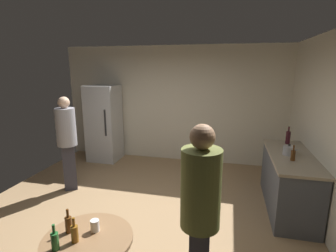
{
  "coord_description": "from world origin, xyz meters",
  "views": [
    {
      "loc": [
        1.31,
        -3.3,
        2.21
      ],
      "look_at": [
        0.35,
        0.72,
        1.26
      ],
      "focal_mm": 27.54,
      "sensor_mm": 36.0,
      "label": 1
    }
  ],
  "objects_px": {
    "kettle": "(289,150)",
    "wine_bottle_on_counter": "(288,137)",
    "beer_bottle_amber": "(75,233)",
    "beer_bottle_green": "(55,241)",
    "refrigerator": "(104,123)",
    "foreground_table": "(88,248)",
    "person_in_gray_shirt": "(67,137)",
    "person_in_olive_shirt": "(200,208)",
    "beer_bottle_brown": "(69,224)",
    "beer_bottle_on_counter": "(293,155)",
    "plastic_cup_white": "(95,226)"
  },
  "relations": [
    {
      "from": "kettle",
      "to": "wine_bottle_on_counter",
      "type": "bearing_deg",
      "value": 80.65
    },
    {
      "from": "beer_bottle_green",
      "to": "person_in_olive_shirt",
      "type": "bearing_deg",
      "value": 19.37
    },
    {
      "from": "refrigerator",
      "to": "beer_bottle_amber",
      "type": "bearing_deg",
      "value": -66.31
    },
    {
      "from": "wine_bottle_on_counter",
      "to": "beer_bottle_brown",
      "type": "height_order",
      "value": "wine_bottle_on_counter"
    },
    {
      "from": "foreground_table",
      "to": "beer_bottle_green",
      "type": "relative_size",
      "value": 3.48
    },
    {
      "from": "foreground_table",
      "to": "person_in_gray_shirt",
      "type": "relative_size",
      "value": 0.47
    },
    {
      "from": "kettle",
      "to": "person_in_olive_shirt",
      "type": "xyz_separation_m",
      "value": [
        -1.12,
        -2.09,
        0.07
      ]
    },
    {
      "from": "refrigerator",
      "to": "beer_bottle_amber",
      "type": "relative_size",
      "value": 7.83
    },
    {
      "from": "wine_bottle_on_counter",
      "to": "refrigerator",
      "type": "bearing_deg",
      "value": 168.47
    },
    {
      "from": "person_in_olive_shirt",
      "to": "kettle",
      "type": "bearing_deg",
      "value": -124.27
    },
    {
      "from": "wine_bottle_on_counter",
      "to": "person_in_gray_shirt",
      "type": "relative_size",
      "value": 0.18
    },
    {
      "from": "plastic_cup_white",
      "to": "beer_bottle_green",
      "type": "bearing_deg",
      "value": -122.89
    },
    {
      "from": "plastic_cup_white",
      "to": "person_in_olive_shirt",
      "type": "distance_m",
      "value": 0.99
    },
    {
      "from": "beer_bottle_amber",
      "to": "beer_bottle_green",
      "type": "height_order",
      "value": "same"
    },
    {
      "from": "kettle",
      "to": "beer_bottle_green",
      "type": "bearing_deg",
      "value": -132.24
    },
    {
      "from": "refrigerator",
      "to": "beer_bottle_on_counter",
      "type": "xyz_separation_m",
      "value": [
        3.82,
        -1.68,
        0.08
      ]
    },
    {
      "from": "plastic_cup_white",
      "to": "person_in_gray_shirt",
      "type": "xyz_separation_m",
      "value": [
        -1.64,
        1.99,
        0.22
      ]
    },
    {
      "from": "wine_bottle_on_counter",
      "to": "beer_bottle_brown",
      "type": "relative_size",
      "value": 1.35
    },
    {
      "from": "refrigerator",
      "to": "person_in_gray_shirt",
      "type": "distance_m",
      "value": 1.63
    },
    {
      "from": "kettle",
      "to": "plastic_cup_white",
      "type": "distance_m",
      "value": 3.01
    },
    {
      "from": "foreground_table",
      "to": "plastic_cup_white",
      "type": "height_order",
      "value": "plastic_cup_white"
    },
    {
      "from": "beer_bottle_on_counter",
      "to": "beer_bottle_amber",
      "type": "height_order",
      "value": "beer_bottle_on_counter"
    },
    {
      "from": "refrigerator",
      "to": "beer_bottle_amber",
      "type": "distance_m",
      "value": 4.14
    },
    {
      "from": "beer_bottle_amber",
      "to": "beer_bottle_green",
      "type": "relative_size",
      "value": 1.0
    },
    {
      "from": "beer_bottle_green",
      "to": "person_in_olive_shirt",
      "type": "xyz_separation_m",
      "value": [
        1.14,
        0.4,
        0.22
      ]
    },
    {
      "from": "beer_bottle_brown",
      "to": "person_in_gray_shirt",
      "type": "height_order",
      "value": "person_in_gray_shirt"
    },
    {
      "from": "wine_bottle_on_counter",
      "to": "beer_bottle_amber",
      "type": "bearing_deg",
      "value": -127.12
    },
    {
      "from": "plastic_cup_white",
      "to": "person_in_gray_shirt",
      "type": "relative_size",
      "value": 0.06
    },
    {
      "from": "person_in_gray_shirt",
      "to": "beer_bottle_amber",
      "type": "bearing_deg",
      "value": 0.0
    },
    {
      "from": "foreground_table",
      "to": "beer_bottle_amber",
      "type": "height_order",
      "value": "beer_bottle_amber"
    },
    {
      "from": "refrigerator",
      "to": "person_in_olive_shirt",
      "type": "xyz_separation_m",
      "value": [
        2.7,
        -3.51,
        0.14
      ]
    },
    {
      "from": "kettle",
      "to": "wine_bottle_on_counter",
      "type": "height_order",
      "value": "wine_bottle_on_counter"
    },
    {
      "from": "wine_bottle_on_counter",
      "to": "beer_bottle_green",
      "type": "xyz_separation_m",
      "value": [
        -2.36,
        -3.11,
        -0.2
      ]
    },
    {
      "from": "refrigerator",
      "to": "wine_bottle_on_counter",
      "type": "distance_m",
      "value": 4.0
    },
    {
      "from": "beer_bottle_green",
      "to": "person_in_gray_shirt",
      "type": "relative_size",
      "value": 0.13
    },
    {
      "from": "kettle",
      "to": "person_in_gray_shirt",
      "type": "xyz_separation_m",
      "value": [
        -3.7,
        -0.2,
        0.03
      ]
    },
    {
      "from": "wine_bottle_on_counter",
      "to": "person_in_olive_shirt",
      "type": "xyz_separation_m",
      "value": [
        -1.22,
        -2.71,
        0.02
      ]
    },
    {
      "from": "beer_bottle_on_counter",
      "to": "beer_bottle_brown",
      "type": "height_order",
      "value": "beer_bottle_on_counter"
    },
    {
      "from": "beer_bottle_brown",
      "to": "person_in_olive_shirt",
      "type": "xyz_separation_m",
      "value": [
        1.17,
        0.17,
        0.22
      ]
    },
    {
      "from": "beer_bottle_amber",
      "to": "person_in_gray_shirt",
      "type": "height_order",
      "value": "person_in_gray_shirt"
    },
    {
      "from": "plastic_cup_white",
      "to": "beer_bottle_amber",
      "type": "bearing_deg",
      "value": -117.83
    },
    {
      "from": "refrigerator",
      "to": "person_in_gray_shirt",
      "type": "relative_size",
      "value": 1.05
    },
    {
      "from": "beer_bottle_brown",
      "to": "plastic_cup_white",
      "type": "relative_size",
      "value": 2.09
    },
    {
      "from": "refrigerator",
      "to": "person_in_gray_shirt",
      "type": "height_order",
      "value": "refrigerator"
    },
    {
      "from": "wine_bottle_on_counter",
      "to": "beer_bottle_green",
      "type": "height_order",
      "value": "wine_bottle_on_counter"
    },
    {
      "from": "beer_bottle_amber",
      "to": "plastic_cup_white",
      "type": "height_order",
      "value": "beer_bottle_amber"
    },
    {
      "from": "beer_bottle_green",
      "to": "foreground_table",
      "type": "bearing_deg",
      "value": 48.1
    },
    {
      "from": "foreground_table",
      "to": "person_in_olive_shirt",
      "type": "xyz_separation_m",
      "value": [
        0.97,
        0.2,
        0.41
      ]
    },
    {
      "from": "person_in_gray_shirt",
      "to": "kettle",
      "type": "bearing_deg",
      "value": 57.53
    },
    {
      "from": "wine_bottle_on_counter",
      "to": "beer_bottle_brown",
      "type": "distance_m",
      "value": 3.75
    }
  ]
}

